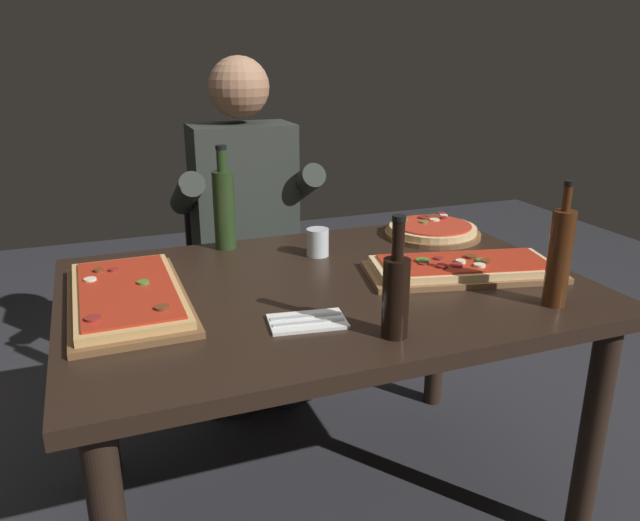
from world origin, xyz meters
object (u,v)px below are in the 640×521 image
at_px(pizza_rectangular_left, 127,296).
at_px(tumbler_near_camera, 318,244).
at_px(pizza_round_far, 432,230).
at_px(oil_bottle_amber, 559,257).
at_px(seated_diner, 247,218).
at_px(dining_table, 326,315).
at_px(diner_chair, 242,272).
at_px(pizza_rectangular_front, 463,268).
at_px(wine_bottle_dark, 224,207).
at_px(vinegar_bottle_green, 396,292).

relative_size(pizza_rectangular_left, tumbler_near_camera, 6.46).
xyz_separation_m(pizza_round_far, tumbler_near_camera, (-0.44, -0.06, 0.02)).
distance_m(oil_bottle_amber, seated_diner, 1.20).
xyz_separation_m(dining_table, tumbler_near_camera, (0.06, 0.23, 0.13)).
bearing_deg(diner_chair, dining_table, -87.72).
distance_m(pizza_round_far, seated_diner, 0.70).
distance_m(tumbler_near_camera, diner_chair, 0.69).
bearing_deg(pizza_rectangular_left, diner_chair, 58.83).
bearing_deg(oil_bottle_amber, tumbler_near_camera, 125.83).
bearing_deg(pizza_rectangular_front, tumbler_near_camera, 136.34).
height_order(dining_table, pizza_rectangular_left, pizza_rectangular_left).
bearing_deg(tumbler_near_camera, pizza_round_far, 7.38).
distance_m(wine_bottle_dark, vinegar_bottle_green, 0.80).
xyz_separation_m(dining_table, wine_bottle_dark, (-0.19, 0.41, 0.23)).
distance_m(wine_bottle_dark, tumbler_near_camera, 0.32).
xyz_separation_m(vinegar_bottle_green, seated_diner, (-0.06, 1.09, -0.10)).
distance_m(dining_table, diner_chair, 0.87).
relative_size(oil_bottle_amber, tumbler_near_camera, 3.68).
distance_m(wine_bottle_dark, seated_diner, 0.38).
distance_m(pizza_rectangular_left, diner_chair, 0.98).
relative_size(oil_bottle_amber, seated_diner, 0.24).
bearing_deg(diner_chair, pizza_round_far, -46.27).
relative_size(pizza_round_far, seated_diner, 0.25).
bearing_deg(tumbler_near_camera, vinegar_bottle_green, -93.89).
xyz_separation_m(dining_table, oil_bottle_amber, (0.48, -0.34, 0.22)).
height_order(pizza_round_far, tumbler_near_camera, tumbler_near_camera).
xyz_separation_m(vinegar_bottle_green, diner_chair, (-0.06, 1.21, -0.36)).
xyz_separation_m(oil_bottle_amber, tumbler_near_camera, (-0.42, 0.58, -0.09)).
bearing_deg(tumbler_near_camera, dining_table, -104.93).
bearing_deg(tumbler_near_camera, pizza_rectangular_front, -43.66).
bearing_deg(pizza_rectangular_left, oil_bottle_amber, -21.50).
bearing_deg(pizza_round_far, wine_bottle_dark, 170.03).
bearing_deg(seated_diner, oil_bottle_amber, -64.57).
bearing_deg(wine_bottle_dark, dining_table, -65.63).
distance_m(dining_table, pizza_rectangular_left, 0.54).
bearing_deg(pizza_round_far, seated_diner, 140.55).
height_order(dining_table, wine_bottle_dark, wine_bottle_dark).
xyz_separation_m(diner_chair, seated_diner, (0.00, -0.12, 0.26)).
bearing_deg(pizza_rectangular_front, dining_table, 168.91).
relative_size(dining_table, wine_bottle_dark, 4.24).
height_order(pizza_round_far, wine_bottle_dark, wine_bottle_dark).
xyz_separation_m(pizza_rectangular_front, seated_diner, (-0.42, 0.81, -0.02)).
relative_size(pizza_rectangular_front, pizza_rectangular_left, 1.06).
height_order(pizza_rectangular_front, seated_diner, seated_diner).
bearing_deg(pizza_rectangular_front, vinegar_bottle_green, -142.25).
relative_size(pizza_rectangular_front, tumbler_near_camera, 6.82).
xyz_separation_m(dining_table, seated_diner, (-0.03, 0.74, 0.10)).
relative_size(wine_bottle_dark, seated_diner, 0.25).
relative_size(pizza_rectangular_left, seated_diner, 0.42).
xyz_separation_m(dining_table, vinegar_bottle_green, (0.02, -0.36, 0.20)).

